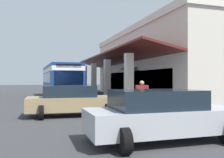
{
  "coord_description": "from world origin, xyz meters",
  "views": [
    {
      "loc": [
        25.33,
        -2.28,
        1.77
      ],
      "look_at": [
        2.75,
        4.65,
        1.82
      ],
      "focal_mm": 39.09,
      "sensor_mm": 36.0,
      "label": 1
    }
  ],
  "objects": [
    {
      "name": "parked_sedan_tan",
      "position": [
        13.4,
        -0.64,
        0.75
      ],
      "size": [
        2.58,
        4.48,
        1.47
      ],
      "color": "#9E845B",
      "rests_on": "ground"
    },
    {
      "name": "parked_sedan_silver",
      "position": [
        19.05,
        1.12,
        0.75
      ],
      "size": [
        2.45,
        4.4,
        1.47
      ],
      "color": "#B2B5BA",
      "rests_on": "ground"
    },
    {
      "name": "plaza_building",
      "position": [
        0.65,
        13.01,
        3.61
      ],
      "size": [
        22.89,
        15.76,
        7.21
      ],
      "color": "beige",
      "rests_on": "ground"
    },
    {
      "name": "pedestrian",
      "position": [
        14.07,
        2.75,
        0.97
      ],
      "size": [
        0.51,
        0.53,
        1.71
      ],
      "color": "#726651",
      "rests_on": "ground"
    },
    {
      "name": "curb_strip",
      "position": [
        0.65,
        3.38,
        0.06
      ],
      "size": [
        27.11,
        0.5,
        0.12
      ],
      "primitive_type": "cube",
      "color": "#9E998E",
      "rests_on": "ground"
    },
    {
      "name": "ground",
      "position": [
        0.0,
        8.0,
        0.0
      ],
      "size": [
        120.0,
        120.0,
        0.0
      ],
      "primitive_type": "plane",
      "color": "#38383A"
    },
    {
      "name": "transit_bus",
      "position": [
        0.97,
        -0.16,
        1.85
      ],
      "size": [
        11.29,
        3.08,
        3.34
      ],
      "color": "navy",
      "rests_on": "ground"
    },
    {
      "name": "potted_palm",
      "position": [
        7.59,
        4.71,
        0.77
      ],
      "size": [
        1.8,
        1.79,
        2.75
      ],
      "color": "gray",
      "rests_on": "ground"
    }
  ]
}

